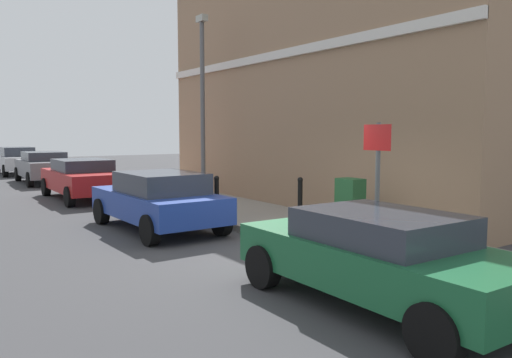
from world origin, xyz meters
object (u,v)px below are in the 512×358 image
object	(u,v)px
utility_cabinet	(350,207)
car_silver	(17,160)
bollard_near_cabinet	(300,197)
car_grey	(44,166)
bollard_far_kerb	(217,195)
car_red	(83,178)
car_blue	(159,199)
lamppost	(203,99)
car_green	(378,255)
street_sign	(377,169)

from	to	relation	value
utility_cabinet	car_silver	bearing A→B (deg)	97.97
bollard_near_cabinet	car_grey	bearing A→B (deg)	101.58
bollard_far_kerb	car_red	bearing A→B (deg)	103.50
car_blue	lamppost	world-z (taller)	lamppost
car_green	car_blue	bearing A→B (deg)	2.73
utility_cabinet	street_sign	distance (m)	2.40
street_sign	car_red	bearing A→B (deg)	98.49
car_green	street_sign	size ratio (longest dim) A/B	1.78
car_green	car_blue	size ratio (longest dim) A/B	1.00
car_red	utility_cabinet	world-z (taller)	car_red
bollard_near_cabinet	street_sign	distance (m)	3.98
car_silver	street_sign	xyz separation A→B (m)	(1.83, -23.52, 0.90)
car_green	lamppost	distance (m)	10.36
bollard_far_kerb	utility_cabinet	bearing A→B (deg)	-67.20
car_grey	bollard_near_cabinet	xyz separation A→B (m)	(2.95, -14.38, -0.04)
bollard_near_cabinet	bollard_far_kerb	distance (m)	2.12
car_silver	car_grey	bearing A→B (deg)	-177.39
car_green	street_sign	bearing A→B (deg)	-46.56
car_blue	car_green	bearing A→B (deg)	-178.87
bollard_far_kerb	car_grey	bearing A→B (deg)	96.45
car_green	bollard_near_cabinet	distance (m)	5.83
car_silver	car_red	bearing A→B (deg)	-178.87
bollard_near_cabinet	car_blue	bearing A→B (deg)	155.71
car_grey	utility_cabinet	world-z (taller)	car_grey
car_green	car_grey	world-z (taller)	car_grey
car_silver	car_green	bearing A→B (deg)	-178.76
utility_cabinet	street_sign	xyz separation A→B (m)	(-1.20, -1.83, 0.98)
bollard_near_cabinet	lamppost	size ratio (longest dim) A/B	0.18
car_grey	utility_cabinet	bearing A→B (deg)	-168.66
car_silver	bollard_far_kerb	bearing A→B (deg)	-174.27
car_red	utility_cabinet	distance (m)	10.15
car_grey	car_silver	world-z (taller)	car_silver
car_grey	utility_cabinet	xyz separation A→B (m)	(2.85, -16.18, -0.07)
car_blue	utility_cabinet	xyz separation A→B (m)	(3.01, -3.21, -0.04)
car_green	bollard_near_cabinet	size ratio (longest dim) A/B	3.93
car_green	car_red	distance (m)	13.00
car_green	utility_cabinet	xyz separation A→B (m)	(2.76, 3.28, -0.01)
bollard_near_cabinet	car_silver	bearing A→B (deg)	98.97
utility_cabinet	bollard_near_cabinet	distance (m)	1.81
car_red	bollard_far_kerb	size ratio (longest dim) A/B	4.25
car_grey	lamppost	xyz separation A→B (m)	(2.75, -9.79, 2.55)
car_silver	street_sign	world-z (taller)	street_sign
car_silver	bollard_far_kerb	distance (m)	18.46
car_green	lamppost	xyz separation A→B (m)	(2.67, 9.67, 2.62)
car_blue	street_sign	xyz separation A→B (m)	(1.81, -5.04, 0.94)
street_sign	car_green	bearing A→B (deg)	-137.11
car_grey	utility_cabinet	distance (m)	16.43
bollard_far_kerb	car_silver	bearing A→B (deg)	95.12
bollard_far_kerb	bollard_near_cabinet	bearing A→B (deg)	-45.25
car_green	bollard_far_kerb	size ratio (longest dim) A/B	3.93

